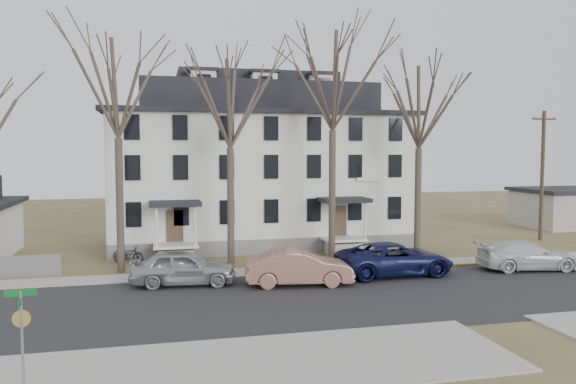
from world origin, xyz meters
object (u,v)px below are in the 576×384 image
object	(u,v)px
boarding_house	(257,168)
bicycle_left	(128,254)
tree_mid_left	(230,97)
tree_mid_right	(419,101)
street_sign	(22,326)
utility_pole_far	(542,174)
car_white	(527,256)
tree_center	(333,73)
bicycle_right	(129,256)
tree_far_left	(117,80)
car_silver	(183,268)
car_navy	(395,259)
car_tan	(299,268)

from	to	relation	value
boarding_house	bicycle_left	xyz separation A→B (m)	(-8.74, -5.49, -4.88)
tree_mid_left	tree_mid_right	size ratio (longest dim) A/B	1.00
boarding_house	street_sign	xyz separation A→B (m)	(-10.74, -23.38, -3.50)
tree_mid_left	utility_pole_far	size ratio (longest dim) A/B	1.34
tree_mid_right	car_white	bearing A→B (deg)	-47.25
tree_center	bicycle_right	bearing A→B (deg)	170.32
utility_pole_far	tree_far_left	bearing A→B (deg)	-171.90
car_silver	tree_far_left	bearing A→B (deg)	44.92
boarding_house	tree_mid_right	size ratio (longest dim) A/B	1.63
bicycle_right	car_navy	bearing A→B (deg)	-105.39
car_tan	tree_mid_left	bearing A→B (deg)	34.50
tree_mid_left	car_tan	xyz separation A→B (m)	(2.63, -5.17, -8.74)
tree_mid_right	car_silver	world-z (taller)	tree_mid_right
utility_pole_far	car_white	world-z (taller)	utility_pole_far
tree_center	car_tan	bearing A→B (deg)	-123.05
tree_center	car_white	bearing A→B (deg)	-25.40
car_tan	car_navy	size ratio (longest dim) A/B	0.85
tree_far_left	tree_center	size ratio (longest dim) A/B	0.93
car_tan	car_navy	world-z (taller)	car_tan
utility_pole_far	bicycle_left	world-z (taller)	utility_pole_far
car_silver	bicycle_left	xyz separation A→B (m)	(-2.87, 6.52, -0.37)
car_tan	street_sign	size ratio (longest dim) A/B	1.82
tree_far_left	car_silver	distance (m)	10.70
car_silver	bicycle_right	distance (m)	6.50
street_sign	car_tan	bearing A→B (deg)	39.08
boarding_house	bicycle_left	world-z (taller)	boarding_house
car_tan	bicycle_right	bearing A→B (deg)	56.74
tree_far_left	utility_pole_far	xyz separation A→B (m)	(29.50, 4.20, -5.44)
utility_pole_far	car_navy	distance (m)	17.97
bicycle_left	street_sign	distance (m)	18.05
car_white	tree_mid_right	bearing A→B (deg)	50.43
tree_mid_left	bicycle_left	size ratio (longest dim) A/B	6.74
tree_far_left	car_white	size ratio (longest dim) A/B	2.51
car_tan	bicycle_left	distance (m)	11.47
tree_mid_left	boarding_house	bearing A→B (deg)	69.80
tree_mid_right	car_navy	xyz separation A→B (m)	(-3.37, -4.20, -8.74)
tree_far_left	street_sign	world-z (taller)	tree_far_left
boarding_house	car_tan	distance (m)	14.08
tree_mid_right	car_silver	xyz separation A→B (m)	(-14.37, -3.85, -8.73)
tree_center	tree_mid_right	world-z (taller)	tree_center
tree_mid_right	car_tan	bearing A→B (deg)	-149.74
car_tan	car_white	size ratio (longest dim) A/B	0.96
tree_far_left	tree_center	xyz separation A→B (m)	(12.00, 0.00, 0.74)
utility_pole_far	boarding_house	bearing A→B (deg)	169.08
utility_pole_far	bicycle_right	size ratio (longest dim) A/B	5.77
tree_mid_right	bicycle_right	size ratio (longest dim) A/B	7.73
car_silver	car_tan	bearing A→B (deg)	-97.67
tree_mid_right	bicycle_left	xyz separation A→B (m)	(-17.24, 2.67, -9.11)
car_white	bicycle_right	bearing A→B (deg)	80.48
tree_far_left	tree_mid_right	world-z (taller)	tree_far_left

